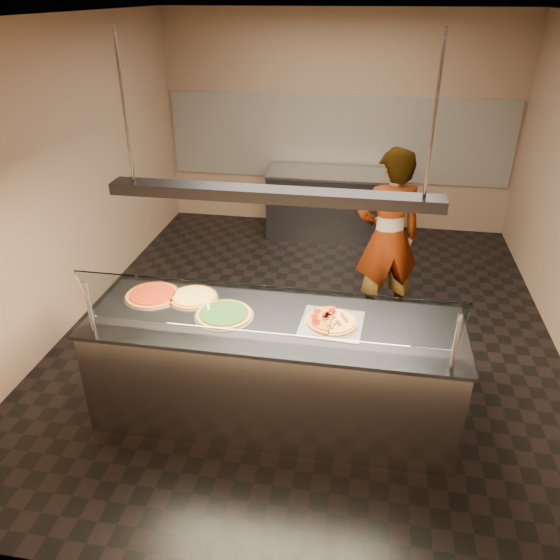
% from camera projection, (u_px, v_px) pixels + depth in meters
% --- Properties ---
extents(ground, '(5.00, 6.00, 0.02)m').
position_uv_depth(ground, '(309.00, 327.00, 5.85)').
color(ground, black).
rests_on(ground, ground).
extents(ceiling, '(5.00, 6.00, 0.02)m').
position_uv_depth(ceiling, '(319.00, 14.00, 4.43)').
color(ceiling, silver).
rests_on(ceiling, wall_back).
extents(wall_back, '(5.00, 0.02, 3.00)m').
position_uv_depth(wall_back, '(338.00, 124.00, 7.76)').
color(wall_back, '#91745D').
rests_on(wall_back, ground).
extents(wall_front, '(5.00, 0.02, 3.00)m').
position_uv_depth(wall_front, '(237.00, 401.00, 2.52)').
color(wall_front, '#91745D').
rests_on(wall_front, ground).
extents(wall_left, '(0.02, 6.00, 3.00)m').
position_uv_depth(wall_left, '(67.00, 178.00, 5.52)').
color(wall_left, '#91745D').
rests_on(wall_left, ground).
extents(tile_band, '(4.90, 0.02, 1.20)m').
position_uv_depth(tile_band, '(337.00, 138.00, 7.83)').
color(tile_band, silver).
rests_on(tile_band, wall_back).
extents(serving_counter, '(2.90, 0.94, 0.93)m').
position_uv_depth(serving_counter, '(274.00, 370.00, 4.41)').
color(serving_counter, '#B7B7BC').
rests_on(serving_counter, ground).
extents(sneeze_guard, '(2.66, 0.18, 0.54)m').
position_uv_depth(sneeze_guard, '(265.00, 311.00, 3.76)').
color(sneeze_guard, '#B7B7BC').
rests_on(sneeze_guard, serving_counter).
extents(perforated_tray, '(0.49, 0.49, 0.01)m').
position_uv_depth(perforated_tray, '(331.00, 323.00, 4.16)').
color(perforated_tray, silver).
rests_on(perforated_tray, serving_counter).
extents(half_pizza_pepperoni, '(0.22, 0.40, 0.05)m').
position_uv_depth(half_pizza_pepperoni, '(320.00, 319.00, 4.16)').
color(half_pizza_pepperoni, '#9F581B').
rests_on(half_pizza_pepperoni, perforated_tray).
extents(half_pizza_sausage, '(0.21, 0.40, 0.04)m').
position_uv_depth(half_pizza_sausage, '(344.00, 322.00, 4.14)').
color(half_pizza_sausage, '#9F581B').
rests_on(half_pizza_sausage, perforated_tray).
extents(pizza_spinach, '(0.47, 0.47, 0.03)m').
position_uv_depth(pizza_spinach, '(224.00, 314.00, 4.26)').
color(pizza_spinach, silver).
rests_on(pizza_spinach, serving_counter).
extents(pizza_cheese, '(0.42, 0.42, 0.03)m').
position_uv_depth(pizza_cheese, '(193.00, 297.00, 4.50)').
color(pizza_cheese, silver).
rests_on(pizza_cheese, serving_counter).
extents(pizza_tomato, '(0.46, 0.46, 0.03)m').
position_uv_depth(pizza_tomato, '(153.00, 295.00, 4.53)').
color(pizza_tomato, silver).
rests_on(pizza_tomato, serving_counter).
extents(pizza_spatula, '(0.24, 0.22, 0.02)m').
position_uv_depth(pizza_spatula, '(214.00, 309.00, 4.30)').
color(pizza_spatula, '#B7B7BC').
rests_on(pizza_spatula, pizza_spinach).
extents(prep_table, '(1.76, 0.74, 0.93)m').
position_uv_depth(prep_table, '(329.00, 204.00, 7.85)').
color(prep_table, '#313136').
rests_on(prep_table, ground).
extents(worker, '(0.80, 0.66, 1.88)m').
position_uv_depth(worker, '(388.00, 238.00, 5.58)').
color(worker, '#443F4C').
rests_on(worker, ground).
extents(heat_lamp_housing, '(2.30, 0.18, 0.08)m').
position_uv_depth(heat_lamp_housing, '(273.00, 195.00, 3.71)').
color(heat_lamp_housing, '#313136').
rests_on(heat_lamp_housing, ceiling).
extents(lamp_rod_left, '(0.02, 0.02, 1.01)m').
position_uv_depth(lamp_rod_left, '(124.00, 107.00, 3.61)').
color(lamp_rod_left, '#B7B7BC').
rests_on(lamp_rod_left, ceiling).
extents(lamp_rod_right, '(0.02, 0.02, 1.01)m').
position_uv_depth(lamp_rod_right, '(434.00, 118.00, 3.31)').
color(lamp_rod_right, '#B7B7BC').
rests_on(lamp_rod_right, ceiling).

